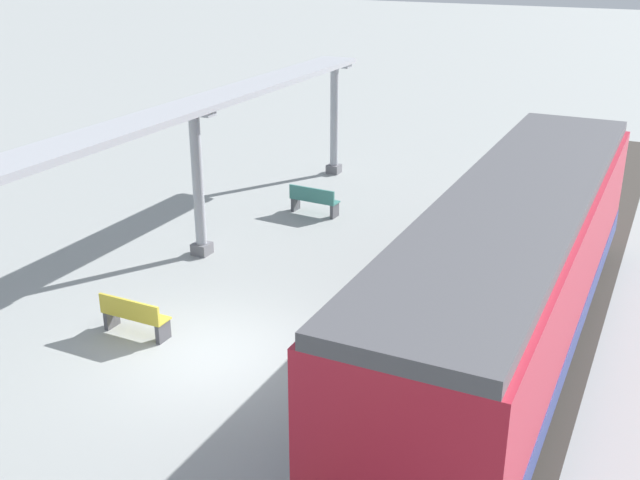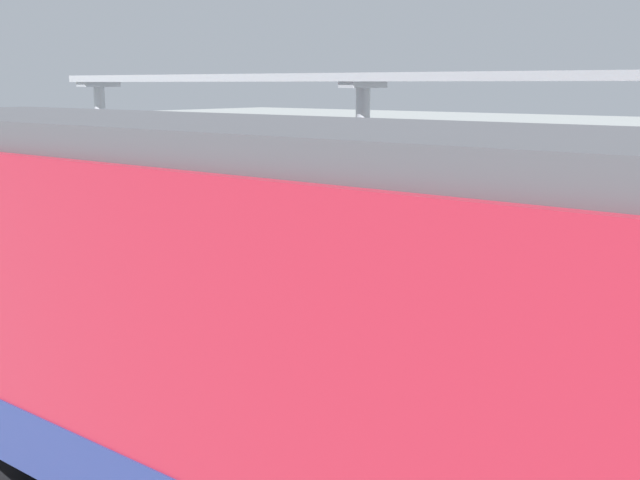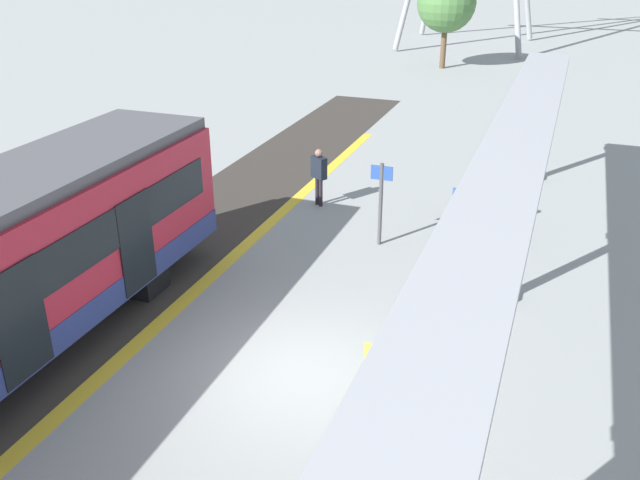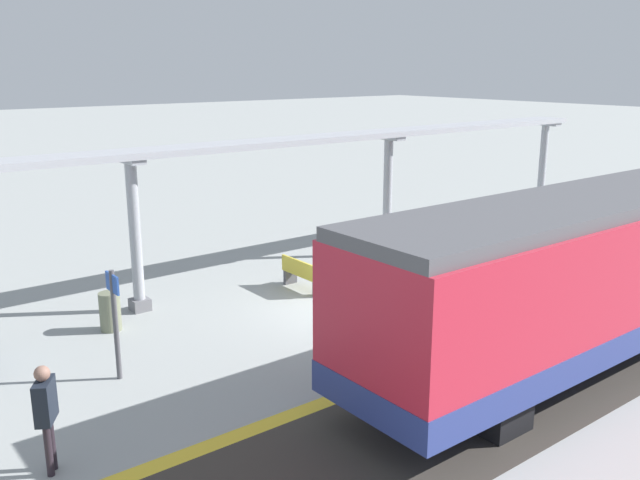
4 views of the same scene
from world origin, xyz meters
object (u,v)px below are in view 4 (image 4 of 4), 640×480
train_near_carriage (603,269)px  platform_info_sign (115,314)px  canopy_pillar_second (388,195)px  trash_bin (110,311)px  passenger_waiting_near_edge (46,407)px  canopy_pillar_nearest (542,171)px  canopy_pillar_third (135,235)px  bench_mid_platform (498,230)px  bench_far_end (302,274)px

train_near_carriage → platform_info_sign: 9.85m
canopy_pillar_second → trash_bin: size_ratio=4.23×
passenger_waiting_near_edge → canopy_pillar_nearest: bearing=-74.3°
platform_info_sign → canopy_pillar_third: bearing=-29.4°
train_near_carriage → canopy_pillar_third: 10.63m
canopy_pillar_third → passenger_waiting_near_edge: 7.01m
canopy_pillar_third → passenger_waiting_near_edge: size_ratio=2.21×
canopy_pillar_second → platform_info_sign: bearing=108.0°
bench_mid_platform → bench_far_end: same height
canopy_pillar_nearest → canopy_pillar_third: same height
train_near_carriage → trash_bin: train_near_carriage is taller
train_near_carriage → platform_info_sign: (5.00, 8.48, -0.50)m
bench_mid_platform → platform_info_sign: bearing=98.3°
bench_far_end → canopy_pillar_nearest: bearing=-84.4°
canopy_pillar_nearest → platform_info_sign: canopy_pillar_nearest is taller
canopy_pillar_nearest → bench_far_end: bearing=95.6°
bench_mid_platform → trash_bin: size_ratio=1.69×
canopy_pillar_third → canopy_pillar_nearest: bearing=-90.0°
passenger_waiting_near_edge → bench_far_end: bearing=-60.5°
trash_bin → passenger_waiting_near_edge: (-4.94, 2.84, 0.63)m
canopy_pillar_third → platform_info_sign: size_ratio=1.73×
train_near_carriage → platform_info_sign: train_near_carriage is taller
passenger_waiting_near_edge → trash_bin: bearing=-29.9°
canopy_pillar_second → bench_mid_platform: size_ratio=2.50×
canopy_pillar_third → trash_bin: 1.99m
canopy_pillar_nearest → passenger_waiting_near_edge: size_ratio=2.21×
bench_mid_platform → bench_far_end: bearing=89.7°
bench_mid_platform → train_near_carriage: bearing=140.6°
train_near_carriage → canopy_pillar_nearest: bearing=-50.1°
canopy_pillar_nearest → passenger_waiting_near_edge: (-5.76, 20.49, -0.85)m
train_near_carriage → bench_far_end: (7.12, 2.48, -1.39)m
canopy_pillar_third → bench_mid_platform: canopy_pillar_third is taller
canopy_pillar_nearest → platform_info_sign: 18.77m
canopy_pillar_nearest → bench_mid_platform: bearing=106.9°
canopy_pillar_second → platform_info_sign: canopy_pillar_second is taller
canopy_pillar_second → train_near_carriage: bearing=167.9°
canopy_pillar_nearest → canopy_pillar_second: (0.00, 8.21, 0.00)m
trash_bin → canopy_pillar_second: bearing=-85.1°
canopy_pillar_third → platform_info_sign: bearing=150.6°
canopy_pillar_third → platform_info_sign: (-3.34, 1.88, -0.60)m
bench_far_end → canopy_pillar_second: bearing=-74.0°
bench_mid_platform → trash_bin: trash_bin is taller
bench_far_end → passenger_waiting_near_edge: passenger_waiting_near_edge is taller
train_near_carriage → canopy_pillar_second: canopy_pillar_second is taller
canopy_pillar_nearest → trash_bin: size_ratio=4.23×
canopy_pillar_third → bench_far_end: bearing=-106.5°
bench_far_end → canopy_pillar_third: bearing=73.5°
bench_far_end → passenger_waiting_near_edge: (-4.54, 8.02, 0.64)m
canopy_pillar_second → trash_bin: (-0.82, 9.44, -1.48)m
canopy_pillar_nearest → bench_far_end: (-1.22, 12.47, -1.49)m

